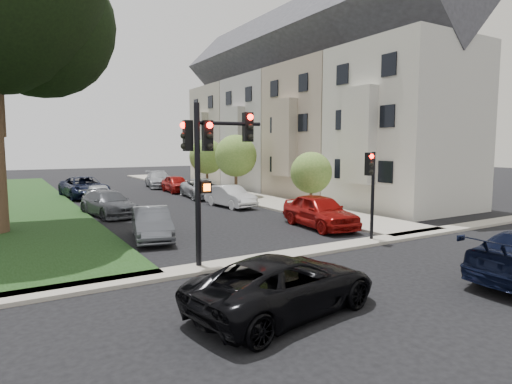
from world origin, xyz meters
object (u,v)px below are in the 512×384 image
car_parked_0 (320,211)px  small_tree_b (236,156)px  car_parked_1 (230,196)px  car_parked_4 (159,179)px  car_parked_5 (152,224)px  car_parked_6 (109,203)px  small_tree_c (207,157)px  traffic_signal_secondary (371,180)px  small_tree_a (311,173)px  car_cross_near (285,284)px  traffic_signal_main (209,156)px  car_parked_7 (99,196)px  car_parked_3 (176,184)px  car_parked_8 (84,187)px  car_parked_2 (202,188)px

car_parked_0 → small_tree_b: bearing=86.2°
car_parked_1 → car_parked_4: bearing=83.6°
car_parked_0 → car_parked_1: car_parked_0 is taller
car_parked_5 → car_parked_6: car_parked_6 is taller
small_tree_c → traffic_signal_secondary: small_tree_c is taller
small_tree_a → car_cross_near: bearing=-130.5°
traffic_signal_main → car_parked_7: traffic_signal_main is taller
car_parked_3 → car_parked_1: bearing=-87.6°
small_tree_c → car_parked_3: (-2.56, 0.67, -2.28)m
car_cross_near → car_parked_5: (-0.28, 9.34, -0.01)m
small_tree_a → car_parked_3: bearing=99.6°
traffic_signal_secondary → car_parked_8: bearing=108.8°
car_parked_3 → car_parked_4: 4.80m
car_parked_2 → car_parked_3: size_ratio=1.22×
car_cross_near → car_parked_0: car_parked_0 is taller
small_tree_b → car_parked_1: 5.64m
small_tree_a → car_parked_0: bearing=-122.5°
traffic_signal_secondary → car_parked_1: size_ratio=0.88×
car_parked_3 → car_parked_0: bearing=-85.9°
small_tree_a → small_tree_c: small_tree_c is taller
small_tree_b → car_parked_1: bearing=-122.3°
small_tree_b → car_parked_7: (-9.98, -0.01, -2.43)m
car_cross_near → car_parked_5: 9.34m
traffic_signal_secondary → car_parked_8: (-7.45, 21.87, -1.75)m
car_parked_2 → car_parked_6: (-7.90, -4.96, -0.02)m
car_cross_near → car_parked_3: bearing=-25.5°
car_parked_0 → car_parked_2: 13.80m
small_tree_b → small_tree_c: size_ratio=1.05×
traffic_signal_secondary → car_parked_2: traffic_signal_secondary is taller
small_tree_c → car_parked_8: (-9.93, 0.47, -2.20)m
car_parked_5 → car_parked_8: (0.05, 16.87, 0.13)m
small_tree_b → car_parked_8: small_tree_b is taller
small_tree_c → car_parked_5: small_tree_c is taller
traffic_signal_main → car_parked_6: 12.59m
traffic_signal_main → car_parked_5: size_ratio=1.27×
small_tree_b → traffic_signal_secondary: size_ratio=1.30×
traffic_signal_main → car_parked_4: size_ratio=0.99×
car_cross_near → small_tree_b: bearing=-35.7°
small_tree_a → car_parked_6: (-10.18, 5.27, -1.68)m
traffic_signal_secondary → car_parked_7: traffic_signal_secondary is taller
car_parked_7 → small_tree_b: bearing=8.9°
small_tree_b → car_parked_2: size_ratio=0.92×
car_cross_near → car_parked_7: size_ratio=1.14×
small_tree_c → car_parked_4: small_tree_c is taller
car_parked_3 → small_tree_c: bearing=-11.5°
car_parked_3 → car_parked_8: (-7.37, -0.21, 0.08)m
car_parked_4 → car_parked_8: size_ratio=0.91×
car_parked_1 → small_tree_b: bearing=52.1°
car_cross_near → car_parked_4: size_ratio=0.93×
car_parked_6 → car_parked_8: (0.25, 9.59, 0.11)m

